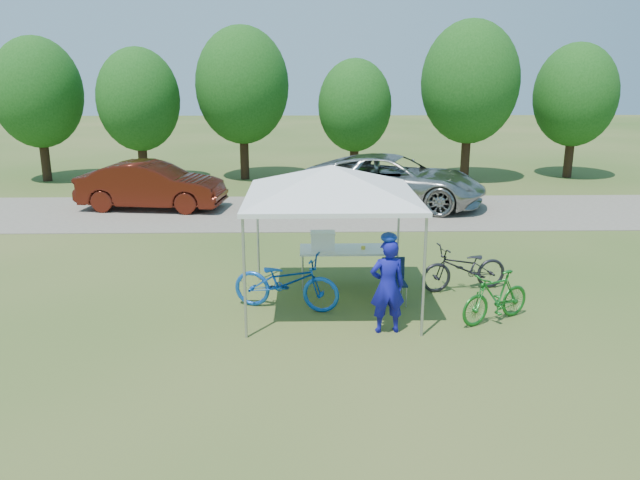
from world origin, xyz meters
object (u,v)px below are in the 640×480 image
object	(u,v)px
folding_chair	(394,277)
cyclist	(387,286)
sedan	(152,185)
bike_green	(496,297)
bike_dark	(465,268)
minivan	(393,180)
bike_blue	(286,282)
cooler	(323,240)
folding_table	(346,251)

from	to	relation	value
folding_chair	cyclist	xyz separation A→B (m)	(-0.31, -1.43, 0.32)
cyclist	sedan	bearing A→B (deg)	-63.35
folding_chair	cyclist	size ratio (longest dim) A/B	0.53
bike_green	sedan	xyz separation A→B (m)	(-8.39, 9.49, 0.32)
bike_dark	minivan	xyz separation A→B (m)	(-0.38, 8.19, 0.37)
folding_chair	bike_blue	xyz separation A→B (m)	(-2.08, -0.32, 0.02)
cooler	bike_green	world-z (taller)	cooler
cyclist	minivan	bearing A→B (deg)	-104.32
folding_chair	bike_dark	xyz separation A→B (m)	(1.55, 0.63, -0.03)
folding_table	minivan	xyz separation A→B (m)	(2.03, 7.81, 0.10)
folding_table	cyclist	distance (m)	2.50
folding_table	cooler	distance (m)	0.55
bike_blue	bike_green	bearing A→B (deg)	-85.25
cooler	sedan	xyz separation A→B (m)	(-5.32, 7.46, -0.20)
bike_blue	bike_dark	bearing A→B (deg)	-60.13
cyclist	bike_dark	world-z (taller)	cyclist
cyclist	bike_green	xyz separation A→B (m)	(2.02, 0.41, -0.37)
bike_dark	folding_chair	bearing A→B (deg)	-80.09
cooler	bike_dark	world-z (taller)	cooler
bike_dark	sedan	world-z (taller)	sedan
cooler	sedan	world-z (taller)	sedan
folding_table	folding_chair	bearing A→B (deg)	-49.35
sedan	folding_chair	bearing A→B (deg)	-134.76
cyclist	bike_dark	distance (m)	2.80
cyclist	bike_blue	size ratio (longest dim) A/B	0.81
folding_chair	minivan	distance (m)	8.90
bike_blue	sedan	xyz separation A→B (m)	(-4.60, 8.79, 0.24)
folding_chair	sedan	distance (m)	10.79
minivan	sedan	size ratio (longest dim) A/B	1.30
folding_table	sedan	size ratio (longest dim) A/B	0.42
folding_chair	cooler	size ratio (longest dim) A/B	1.73
bike_green	minivan	size ratio (longest dim) A/B	0.26
bike_blue	folding_table	bearing A→B (deg)	-27.40
cyclist	minivan	distance (m)	10.35
bike_blue	bike_green	size ratio (longest dim) A/B	1.33
folding_chair	bike_dark	bearing A→B (deg)	18.48
folding_chair	bike_green	bearing A→B (deg)	-34.53
folding_table	folding_chair	size ratio (longest dim) A/B	2.21
minivan	sedan	xyz separation A→B (m)	(-7.85, -0.35, -0.07)
folding_table	minivan	distance (m)	8.07
folding_chair	bike_green	xyz separation A→B (m)	(1.70, -1.02, -0.05)
cyclist	sedan	distance (m)	11.77
bike_green	bike_dark	size ratio (longest dim) A/B	0.84
folding_table	sedan	world-z (taller)	sedan
folding_chair	sedan	world-z (taller)	sedan
cyclist	minivan	xyz separation A→B (m)	(1.48, 10.25, 0.02)
cooler	sedan	size ratio (longest dim) A/B	0.11
cyclist	bike_blue	world-z (taller)	cyclist
minivan	sedan	world-z (taller)	minivan
cooler	minivan	xyz separation A→B (m)	(2.53, 7.81, -0.13)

